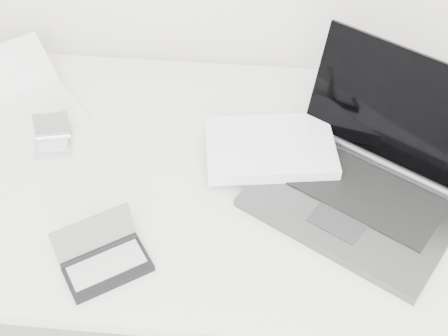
# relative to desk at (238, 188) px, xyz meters

# --- Properties ---
(desk) EXTENTS (1.60, 0.80, 0.73)m
(desk) POSITION_rel_desk_xyz_m (0.00, 0.00, 0.00)
(desk) COLOR white
(desk) RESTS_ON ground
(laptop_large) EXTENTS (0.63, 0.53, 0.28)m
(laptop_large) POSITION_rel_desk_xyz_m (0.22, -0.00, 0.09)
(laptop_large) COLOR #525457
(laptop_large) RESTS_ON desk
(netbook_open_white) EXTENTS (0.36, 0.36, 0.10)m
(netbook_open_white) POSITION_rel_desk_xyz_m (-0.55, 0.16, 0.07)
(netbook_open_white) COLOR white
(netbook_open_white) RESTS_ON desk
(pda_silver) EXTENTS (0.10, 0.11, 0.07)m
(pda_silver) POSITION_rel_desk_xyz_m (-0.44, 0.05, 0.06)
(pda_silver) COLOR silver
(pda_silver) RESTS_ON desk
(palmtop_charcoal) EXTENTS (0.20, 0.19, 0.09)m
(palmtop_charcoal) POSITION_rel_desk_xyz_m (-0.25, -0.27, 0.06)
(palmtop_charcoal) COLOR black
(palmtop_charcoal) RESTS_ON desk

